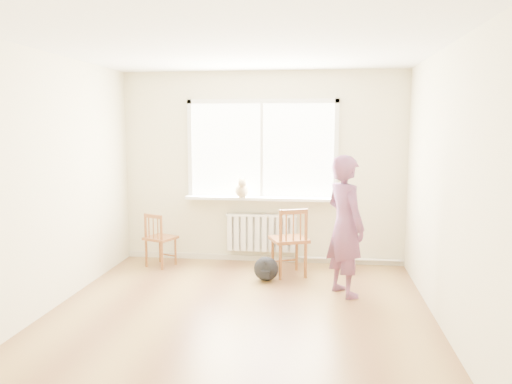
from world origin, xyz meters
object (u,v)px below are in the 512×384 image
(chair_left, at_px, (159,240))
(backpack, at_px, (266,269))
(person, at_px, (345,226))
(cat, at_px, (242,189))
(chair_right, at_px, (290,242))

(chair_left, bearing_deg, backpack, -173.07)
(person, relative_size, cat, 3.64)
(chair_right, distance_m, backpack, 0.48)
(person, bearing_deg, chair_left, 38.90)
(chair_left, distance_m, cat, 1.35)
(person, height_order, cat, person)
(chair_left, relative_size, backpack, 2.42)
(chair_left, height_order, cat, cat)
(chair_left, height_order, backpack, chair_left)
(chair_left, relative_size, chair_right, 0.83)
(chair_right, bearing_deg, person, 114.57)
(chair_left, bearing_deg, chair_right, -163.43)
(chair_right, xyz_separation_m, backpack, (-0.29, -0.24, -0.30))
(chair_left, xyz_separation_m, person, (2.49, -0.83, 0.43))
(chair_right, bearing_deg, backpack, 17.46)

